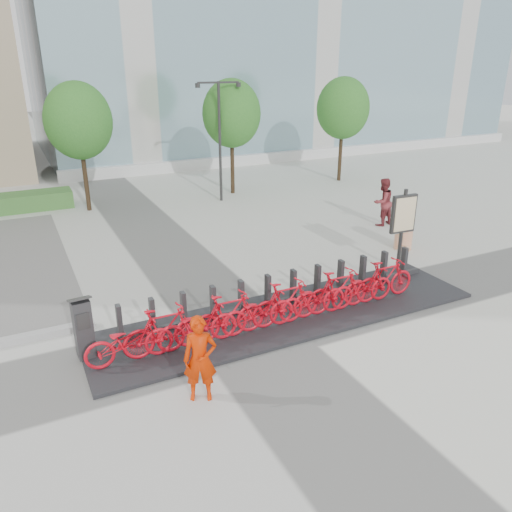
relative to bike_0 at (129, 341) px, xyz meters
name	(u,v)px	position (x,y,z in m)	size (l,w,h in m)	color
ground	(246,334)	(2.60, 0.05, -0.55)	(120.00, 120.00, 0.00)	silver
tree_1	(78,121)	(1.10, 12.05, 3.04)	(2.60, 2.60, 5.10)	#382B18
tree_2	(231,114)	(7.60, 12.05, 3.04)	(2.60, 2.60, 5.10)	#382B18
tree_3	(343,108)	(13.60, 12.05, 3.04)	(2.60, 2.60, 5.10)	#382B18
streetlamp	(220,128)	(6.60, 11.05, 2.58)	(2.00, 0.20, 5.00)	#262626
dock_pad	(289,315)	(3.90, 0.35, -0.51)	(9.60, 2.40, 0.08)	#242427
dock_rail_posts	(282,289)	(3.96, 0.82, -0.05)	(8.02, 0.50, 0.85)	#303032
bike_0	(129,341)	(0.00, 0.00, 0.00)	(0.63, 1.79, 0.94)	red
bike_1	(164,330)	(0.72, 0.00, 0.05)	(0.49, 1.74, 1.05)	red
bike_2	(197,325)	(1.44, 0.00, 0.00)	(0.63, 1.79, 0.94)	red
bike_3	(228,316)	(2.16, 0.00, 0.05)	(0.49, 1.74, 1.05)	red
bike_4	(258,311)	(2.88, 0.00, 0.00)	(0.63, 1.79, 0.94)	red
bike_5	(286,302)	(3.60, 0.00, 0.05)	(0.49, 1.74, 1.05)	red
bike_6	(313,298)	(4.32, 0.00, 0.00)	(0.63, 1.79, 0.94)	red
bike_7	(338,290)	(5.04, 0.00, 0.05)	(0.49, 1.74, 1.05)	red
bike_8	(362,287)	(5.76, 0.00, 0.00)	(0.63, 1.79, 0.94)	red
bike_9	(385,279)	(6.48, 0.00, 0.05)	(0.49, 1.74, 1.05)	red
kiosk	(83,328)	(-0.77, 0.59, 0.20)	(0.45, 0.39, 1.39)	#303032
worker_red	(200,359)	(0.90, -1.65, 0.27)	(0.60, 0.39, 1.65)	red
pedestrian	(383,202)	(10.61, 5.09, 0.34)	(0.86, 0.67, 1.78)	maroon
construction_barrel	(404,233)	(9.59, 2.76, 0.00)	(0.57, 0.57, 1.09)	#D84A00
map_sign	(403,217)	(8.24, 1.46, 1.06)	(0.80, 0.17, 2.43)	#262626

